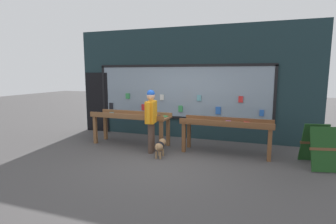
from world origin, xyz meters
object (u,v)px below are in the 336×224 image
object	(u,v)px
display_table_right	(226,126)
person_browsing	(151,116)
display_table_left	(131,119)
sandwich_board_sign	(319,146)
small_dog	(160,146)

from	to	relation	value
display_table_right	person_browsing	world-z (taller)	person_browsing
display_table_right	person_browsing	distance (m)	1.96
display_table_left	person_browsing	world-z (taller)	person_browsing
display_table_left	display_table_right	size ratio (longest dim) A/B	1.00
display_table_right	sandwich_board_sign	world-z (taller)	sandwich_board_sign
small_dog	sandwich_board_sign	distance (m)	3.63
display_table_left	sandwich_board_sign	bearing A→B (deg)	-3.53
display_table_left	small_dog	xyz separation A→B (m)	(1.22, -0.81, -0.48)
person_browsing	display_table_right	bearing A→B (deg)	-82.25
person_browsing	small_dog	xyz separation A→B (m)	(0.35, -0.27, -0.68)
display_table_right	sandwich_board_sign	distance (m)	2.11
display_table_left	person_browsing	distance (m)	1.04
small_dog	person_browsing	bearing A→B (deg)	48.06
display_table_right	small_dog	size ratio (longest dim) A/B	3.77
display_table_right	person_browsing	xyz separation A→B (m)	(-1.87, -0.54, 0.24)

